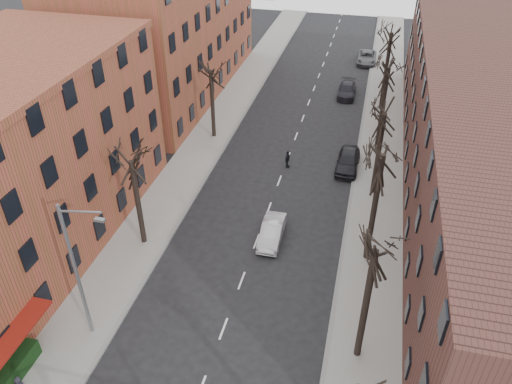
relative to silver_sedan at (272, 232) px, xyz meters
The scene contains 18 objects.
sidewalk_left 17.11m from the silver_sedan, 121.76° to the left, with size 4.00×90.00×0.15m, color gray.
sidewalk_right 16.14m from the silver_sedan, 64.29° to the left, with size 4.00×90.00×0.15m, color gray.
building_left_far 29.71m from the silver_sedan, 125.84° to the left, with size 12.00×28.00×14.00m, color brown.
building_right 18.29m from the silver_sedan, 32.44° to the left, with size 12.00×50.00×10.00m, color #462721.
awning_left 17.83m from the silver_sedan, 125.72° to the right, with size 1.20×7.00×0.15m, color maroon.
tree_right_b 10.75m from the silver_sedan, 52.06° to the right, with size 5.20×5.20×10.80m, color black, non-canonical shape.
tree_right_c 6.65m from the silver_sedan, ahead, with size 5.20×5.20×11.60m, color black, non-canonical shape.
tree_right_d 10.04m from the silver_sedan, 48.79° to the left, with size 5.20×5.20×10.00m, color black, non-canonical shape.
tree_right_e 16.89m from the silver_sedan, 66.98° to the left, with size 5.20×5.20×10.80m, color black, non-canonical shape.
tree_right_f 24.45m from the silver_sedan, 74.33° to the left, with size 5.20×5.20×11.60m, color black, non-canonical shape.
tree_left_a 8.97m from the silver_sedan, 164.01° to the right, with size 5.20×5.20×9.50m, color black, non-canonical shape.
tree_left_b 16.05m from the silver_sedan, 122.43° to the left, with size 5.20×5.20×9.50m, color black, non-canonical shape.
streetlight 13.88m from the silver_sedan, 127.50° to the right, with size 2.45×0.22×9.03m.
silver_sedan is the anchor object (origin of this frame).
parked_car_near 11.61m from the silver_sedan, 68.27° to the left, with size 1.86×4.63×1.58m, color black.
parked_car_mid 26.42m from the silver_sedan, 83.92° to the left, with size 1.87×4.60×1.33m, color black.
parked_car_far 37.68m from the silver_sedan, 83.45° to the left, with size 2.33×5.05×1.40m, color #585A60.
pedestrian_crossing 9.85m from the silver_sedan, 94.49° to the left, with size 0.92×0.39×1.58m, color black.
Camera 1 is at (6.40, -6.14, 22.80)m, focal length 35.00 mm.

